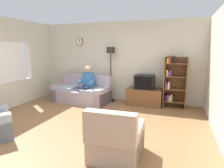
% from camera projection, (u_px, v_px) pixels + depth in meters
% --- Properties ---
extents(ground_plane, '(12.00, 12.00, 0.00)m').
position_uv_depth(ground_plane, '(84.00, 127.00, 4.43)').
color(ground_plane, '#8C603D').
extents(back_wall_assembly, '(6.20, 0.17, 2.70)m').
position_uv_depth(back_wall_assembly, '(118.00, 62.00, 6.65)').
color(back_wall_assembly, beige).
rests_on(back_wall_assembly, ground_plane).
extents(couch, '(1.98, 1.08, 0.90)m').
position_uv_depth(couch, '(82.00, 93.00, 6.50)').
color(couch, '#A899A8').
rests_on(couch, ground_plane).
extents(tv_stand, '(1.10, 0.56, 0.54)m').
position_uv_depth(tv_stand, '(144.00, 97.00, 6.14)').
color(tv_stand, brown).
rests_on(tv_stand, ground_plane).
extents(tv, '(0.60, 0.49, 0.44)m').
position_uv_depth(tv, '(145.00, 82.00, 6.02)').
color(tv, black).
rests_on(tv, tv_stand).
extents(bookshelf, '(0.68, 0.36, 1.59)m').
position_uv_depth(bookshelf, '(173.00, 82.00, 5.82)').
color(bookshelf, brown).
rests_on(bookshelf, ground_plane).
extents(floor_lamp, '(0.28, 0.28, 1.85)m').
position_uv_depth(floor_lamp, '(111.00, 59.00, 6.40)').
color(floor_lamp, black).
rests_on(floor_lamp, ground_plane).
extents(armchair_near_bookshelf, '(0.83, 0.90, 0.90)m').
position_uv_depth(armchair_near_bookshelf, '(116.00, 141.00, 3.15)').
color(armchair_near_bookshelf, tan).
rests_on(armchair_near_bookshelf, ground_plane).
extents(person_on_couch, '(0.54, 0.57, 1.24)m').
position_uv_depth(person_on_couch, '(87.00, 83.00, 6.24)').
color(person_on_couch, '#3372B2').
rests_on(person_on_couch, ground_plane).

